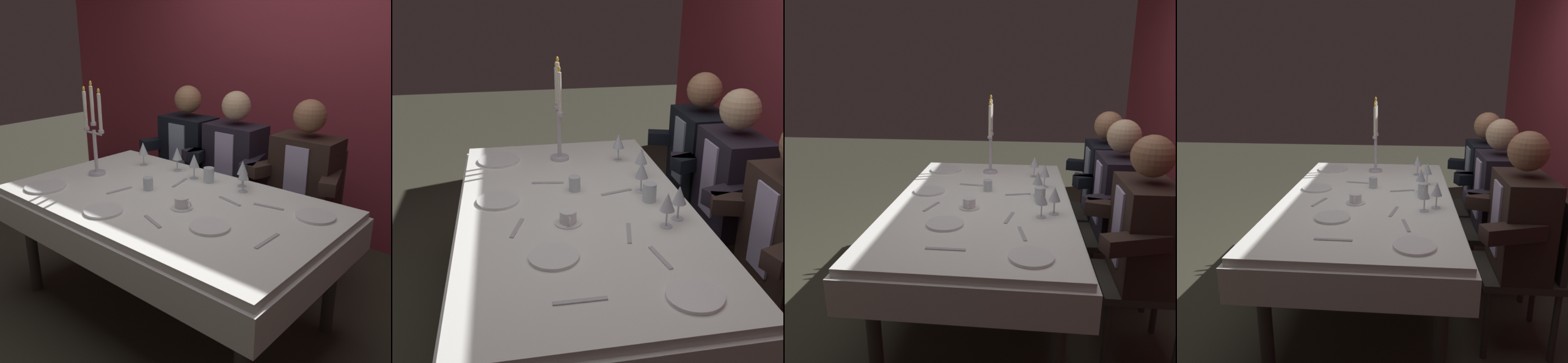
% 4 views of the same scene
% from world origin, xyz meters
% --- Properties ---
extents(ground_plane, '(12.00, 12.00, 0.00)m').
position_xyz_m(ground_plane, '(0.00, 0.00, 0.00)').
color(ground_plane, '#343327').
extents(dining_table, '(1.94, 1.14, 0.74)m').
position_xyz_m(dining_table, '(0.00, 0.00, 0.62)').
color(dining_table, white).
rests_on(dining_table, ground_plane).
extents(candelabra, '(0.19, 0.11, 0.61)m').
position_xyz_m(candelabra, '(-0.66, -0.00, 0.99)').
color(candelabra, silver).
rests_on(candelabra, dining_table).
extents(dinner_plate_0, '(0.25, 0.25, 0.01)m').
position_xyz_m(dinner_plate_0, '(-0.69, -0.36, 0.75)').
color(dinner_plate_0, white).
rests_on(dinner_plate_0, dining_table).
extents(dinner_plate_1, '(0.21, 0.21, 0.01)m').
position_xyz_m(dinner_plate_1, '(-0.12, -0.37, 0.75)').
color(dinner_plate_1, white).
rests_on(dinner_plate_1, dining_table).
extents(dinner_plate_2, '(0.20, 0.20, 0.01)m').
position_xyz_m(dinner_plate_2, '(0.76, 0.30, 0.75)').
color(dinner_plate_2, white).
rests_on(dinner_plate_2, dining_table).
extents(dinner_plate_3, '(0.20, 0.20, 0.01)m').
position_xyz_m(dinner_plate_3, '(0.43, -0.16, 0.75)').
color(dinner_plate_3, white).
rests_on(dinner_plate_3, dining_table).
extents(wine_glass_0, '(0.07, 0.07, 0.16)m').
position_xyz_m(wine_glass_0, '(-0.58, 0.34, 0.85)').
color(wine_glass_0, silver).
rests_on(wine_glass_0, dining_table).
extents(wine_glass_1, '(0.07, 0.07, 0.16)m').
position_xyz_m(wine_glass_1, '(0.26, 0.36, 0.85)').
color(wine_glass_1, silver).
rests_on(wine_glass_1, dining_table).
extents(wine_glass_2, '(0.07, 0.07, 0.16)m').
position_xyz_m(wine_glass_2, '(-0.11, 0.35, 0.86)').
color(wine_glass_2, silver).
rests_on(wine_glass_2, dining_table).
extents(wine_glass_3, '(0.07, 0.07, 0.16)m').
position_xyz_m(wine_glass_3, '(-0.31, 0.41, 0.85)').
color(wine_glass_3, silver).
rests_on(wine_glass_3, dining_table).
extents(wine_glass_4, '(0.07, 0.07, 0.16)m').
position_xyz_m(wine_glass_4, '(0.20, 0.44, 0.86)').
color(wine_glass_4, silver).
rests_on(wine_glass_4, dining_table).
extents(water_tumbler_0, '(0.06, 0.06, 0.08)m').
position_xyz_m(water_tumbler_0, '(-0.19, 0.02, 0.78)').
color(water_tumbler_0, silver).
rests_on(water_tumbler_0, dining_table).
extents(water_tumbler_1, '(0.07, 0.07, 0.09)m').
position_xyz_m(water_tumbler_1, '(0.00, 0.36, 0.79)').
color(water_tumbler_1, silver).
rests_on(water_tumbler_1, dining_table).
extents(coffee_cup_0, '(0.13, 0.12, 0.06)m').
position_xyz_m(coffee_cup_0, '(0.16, -0.06, 0.77)').
color(coffee_cup_0, white).
rests_on(coffee_cup_0, dining_table).
extents(fork_0, '(0.17, 0.07, 0.01)m').
position_xyz_m(fork_0, '(0.17, -0.29, 0.74)').
color(fork_0, '#B7B7BC').
rests_on(fork_0, dining_table).
extents(fork_1, '(0.17, 0.05, 0.01)m').
position_xyz_m(fork_1, '(0.51, 0.26, 0.74)').
color(fork_1, '#B7B7BC').
rests_on(fork_1, dining_table).
extents(spoon_2, '(0.17, 0.05, 0.01)m').
position_xyz_m(spoon_2, '(0.30, 0.18, 0.74)').
color(spoon_2, '#B7B7BC').
rests_on(spoon_2, dining_table).
extents(spoon_3, '(0.06, 0.17, 0.01)m').
position_xyz_m(spoon_3, '(-0.12, 0.23, 0.74)').
color(spoon_3, '#B7B7BC').
rests_on(spoon_3, dining_table).
extents(knife_4, '(0.02, 0.19, 0.01)m').
position_xyz_m(knife_4, '(0.72, -0.10, 0.74)').
color(knife_4, '#B7B7BC').
rests_on(knife_4, dining_table).
extents(fork_5, '(0.04, 0.17, 0.01)m').
position_xyz_m(fork_5, '(-0.30, -0.11, 0.74)').
color(fork_5, '#B7B7BC').
rests_on(fork_5, dining_table).
extents(seated_diner_0, '(0.63, 0.48, 1.24)m').
position_xyz_m(seated_diner_0, '(-0.63, 0.89, 0.74)').
color(seated_diner_0, '#33302B').
rests_on(seated_diner_0, ground_plane).
extents(seated_diner_1, '(0.63, 0.48, 1.24)m').
position_xyz_m(seated_diner_1, '(-0.17, 0.89, 0.74)').
color(seated_diner_1, '#33302B').
rests_on(seated_diner_1, ground_plane).
extents(seated_diner_2, '(0.63, 0.48, 1.24)m').
position_xyz_m(seated_diner_2, '(0.40, 0.89, 0.74)').
color(seated_diner_2, '#33302B').
rests_on(seated_diner_2, ground_plane).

